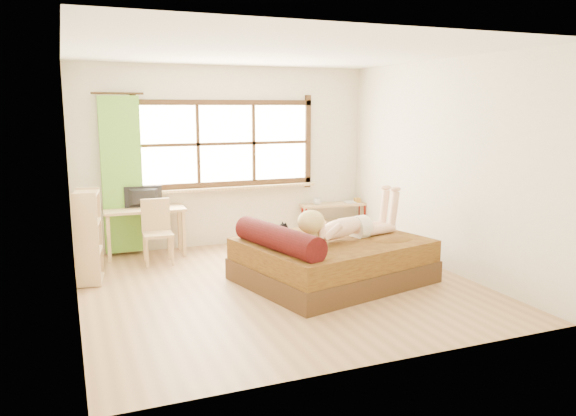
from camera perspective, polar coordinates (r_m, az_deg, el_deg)
name	(u,v)px	position (r m, az deg, el deg)	size (l,w,h in m)	color
floor	(279,285)	(6.76, -0.88, -7.85)	(4.50, 4.50, 0.00)	#9E754C
ceiling	(279,52)	(6.45, -0.95, 15.60)	(4.50, 4.50, 0.00)	white
wall_back	(226,157)	(8.59, -6.31, 5.19)	(4.50, 4.50, 0.00)	silver
wall_front	(382,204)	(4.46, 9.48, 0.44)	(4.50, 4.50, 0.00)	silver
wall_left	(70,182)	(6.05, -21.27, 2.44)	(4.50, 4.50, 0.00)	silver
wall_right	(441,165)	(7.56, 15.26, 4.21)	(4.50, 4.50, 0.00)	silver
window	(226,146)	(8.55, -6.27, 6.24)	(2.80, 0.16, 1.46)	#FFEDBF
curtain	(122,175)	(8.22, -16.53, 3.20)	(0.55, 0.10, 2.20)	#4F9629
bed	(329,259)	(6.85, 4.23, -5.17)	(2.40, 2.10, 0.79)	#34210F
woman	(346,214)	(6.78, 5.95, -0.61)	(1.45, 0.41, 0.62)	beige
kitten	(274,232)	(6.61, -1.39, -2.50)	(0.31, 0.12, 0.25)	black
desk	(145,215)	(8.15, -14.33, -0.67)	(1.13, 0.55, 0.69)	tan
monitor	(144,197)	(8.16, -14.46, 1.06)	(0.52, 0.07, 0.30)	black
chair	(157,228)	(7.83, -13.18, -1.94)	(0.40, 0.40, 0.87)	tan
pipe_shelf	(334,212)	(9.18, 4.72, -0.43)	(1.12, 0.39, 0.62)	tan
cup	(317,201)	(9.02, 2.96, 0.67)	(0.13, 0.13, 0.11)	gray
book	(345,202)	(9.24, 5.78, 0.59)	(0.17, 0.23, 0.02)	gray
bookshelf	(88,236)	(7.14, -19.62, -2.74)	(0.34, 0.52, 1.12)	tan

